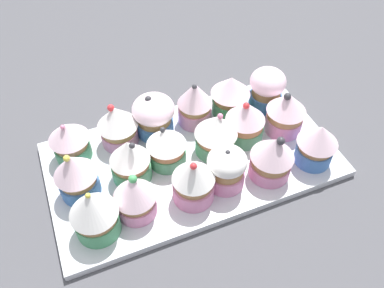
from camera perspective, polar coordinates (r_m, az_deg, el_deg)
name	(u,v)px	position (r cm, az deg, el deg)	size (l,w,h in cm)	color
ground_plane	(192,168)	(63.02, 0.00, -3.44)	(180.00, 180.00, 3.00)	#4C4C51
baking_tray	(192,160)	(61.38, 0.00, -2.23)	(43.11, 23.44, 1.20)	silver
cupcake_0	(267,88)	(67.53, 10.65, 7.86)	(5.94, 5.94, 7.34)	#477AC6
cupcake_1	(230,94)	(65.59, 5.51, 7.11)	(6.47, 6.47, 7.18)	#4C9E6B
cupcake_2	(195,103)	(63.40, 0.41, 5.91)	(5.57, 5.57, 8.16)	pink
cupcake_3	(154,115)	(62.28, -5.47, 4.16)	(6.61, 6.61, 7.24)	#477AC6
cupcake_4	(118,124)	(61.36, -10.59, 2.76)	(6.22, 6.22, 7.52)	pink
cupcake_5	(69,140)	(61.08, -17.10, 0.59)	(6.02, 6.02, 7.05)	#4C9E6B
cupcake_6	(284,110)	(64.17, 13.07, 4.72)	(6.19, 6.19, 7.69)	pink
cupcake_7	(245,121)	(61.56, 7.59, 3.29)	(6.10, 6.10, 7.57)	#4C9E6B
cupcake_8	(217,135)	(58.96, 3.60, 1.29)	(6.45, 6.45, 7.54)	#4C9E6B
cupcake_9	(167,146)	(58.04, -3.66, -0.27)	(5.86, 5.86, 6.83)	#4C9E6B
cupcake_10	(130,161)	(56.30, -8.79, -2.43)	(5.75, 5.75, 7.65)	#4C9E6B
cupcake_11	(75,172)	(56.27, -16.33, -3.91)	(5.92, 5.92, 8.04)	#477AC6
cupcake_12	(317,143)	(60.52, 17.44, 0.09)	(5.97, 5.97, 7.14)	#477AC6
cupcake_13	(272,156)	(57.18, 11.39, -1.74)	(6.25, 6.25, 7.76)	pink
cupcake_14	(227,168)	(55.50, 4.95, -3.41)	(5.58, 5.58, 6.88)	pink
cupcake_15	(193,179)	(53.40, 0.21, -5.09)	(5.86, 5.86, 8.06)	pink
cupcake_16	(135,195)	(52.79, -8.19, -7.30)	(5.73, 5.73, 7.44)	pink
cupcake_17	(94,212)	(51.84, -13.84, -9.48)	(6.20, 6.20, 8.12)	#4C9E6B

